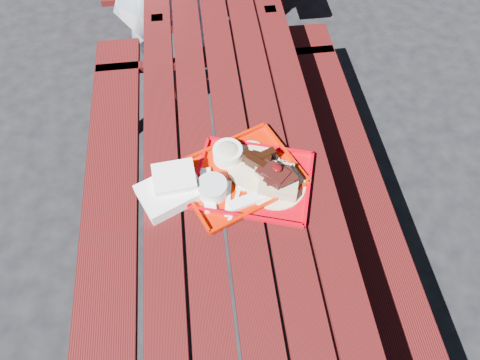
% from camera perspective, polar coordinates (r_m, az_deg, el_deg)
% --- Properties ---
extents(ground, '(60.00, 60.00, 0.00)m').
position_cam_1_polar(ground, '(2.37, -0.45, -7.95)').
color(ground, black).
rests_on(ground, ground).
extents(picnic_table_near, '(1.41, 2.40, 0.75)m').
position_cam_1_polar(picnic_table_near, '(1.88, -0.56, -0.58)').
color(picnic_table_near, '#490E0E').
rests_on(picnic_table_near, ground).
extents(near_tray, '(0.52, 0.46, 0.14)m').
position_cam_1_polar(near_tray, '(1.65, 1.87, 0.93)').
color(near_tray, '#BD000E').
rests_on(near_tray, picnic_table_near).
extents(far_tray, '(0.54, 0.49, 0.07)m').
position_cam_1_polar(far_tray, '(1.65, -0.18, 0.53)').
color(far_tray, '#C41800').
rests_on(far_tray, picnic_table_near).
extents(white_cloth, '(0.28, 0.25, 0.09)m').
position_cam_1_polar(white_cloth, '(1.62, -9.09, -1.03)').
color(white_cloth, white).
rests_on(white_cloth, picnic_table_near).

